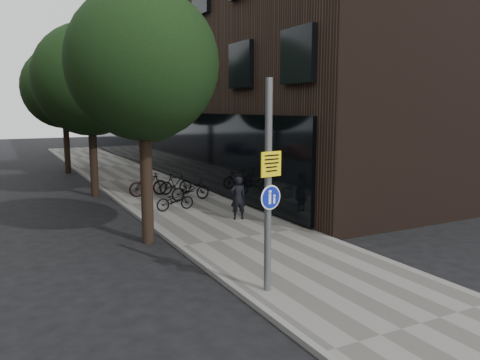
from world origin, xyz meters
TOP-DOWN VIEW (x-y plane):
  - ground at (0.00, 0.00)m, footprint 120.00×120.00m
  - sidewalk at (0.25, 10.00)m, footprint 4.50×60.00m
  - curb_edge at (-2.00, 10.00)m, footprint 0.15×60.00m
  - building_right_dark_brick at (8.50, 22.00)m, footprint 12.00×40.00m
  - street_tree_near at (-2.53, 4.64)m, footprint 4.40×4.40m
  - street_tree_mid at (-2.53, 13.14)m, footprint 5.00×5.00m
  - street_tree_far at (-2.53, 22.14)m, footprint 5.00×5.00m
  - signpost at (-1.47, -0.65)m, footprint 0.52×0.15m
  - pedestrian at (0.98, 5.48)m, footprint 0.62×0.47m
  - parked_bike_facade_near at (0.77, 9.56)m, footprint 1.78×0.70m
  - parked_bike_facade_far at (0.71, 11.25)m, footprint 1.63×0.57m
  - parked_bike_curb_near at (-0.51, 7.95)m, footprint 1.53×0.59m
  - parked_bike_curb_far at (-0.55, 11.33)m, footprint 1.80×0.57m

SIDE VIEW (x-z plane):
  - ground at x=0.00m, z-range 0.00..0.00m
  - sidewalk at x=0.25m, z-range 0.00..0.12m
  - curb_edge at x=-2.00m, z-range 0.00..0.13m
  - parked_bike_curb_near at x=-0.51m, z-range 0.12..0.91m
  - parked_bike_facade_near at x=0.77m, z-range 0.12..1.04m
  - parked_bike_facade_far at x=0.71m, z-range 0.12..1.08m
  - parked_bike_curb_far at x=-0.55m, z-range 0.12..1.19m
  - pedestrian at x=0.98m, z-range 0.12..1.66m
  - signpost at x=-1.47m, z-range 0.14..4.69m
  - street_tree_near at x=-2.53m, z-range 1.36..8.86m
  - street_tree_mid at x=-2.53m, z-range 1.21..9.01m
  - street_tree_far at x=-2.53m, z-range 1.21..9.01m
  - building_right_dark_brick at x=8.50m, z-range 0.00..18.00m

